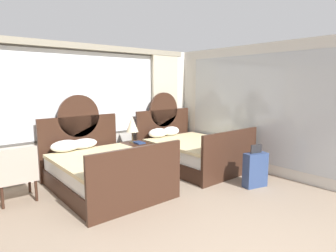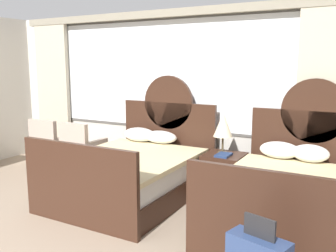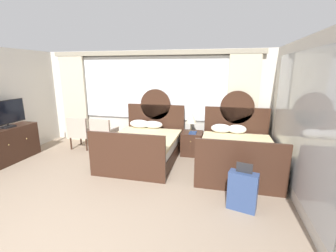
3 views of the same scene
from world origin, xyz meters
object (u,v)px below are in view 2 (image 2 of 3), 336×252
table_lamp_on_nightstand (223,125)px  armchair_by_window_centre (51,142)px  nightstand_between_beds (224,175)px  book_on_nightstand (224,155)px  bed_near_mirror (296,199)px  armchair_by_window_left (81,146)px  bed_near_window (133,172)px

table_lamp_on_nightstand → armchair_by_window_centre: size_ratio=0.64×
nightstand_between_beds → book_on_nightstand: 0.33m
table_lamp_on_nightstand → armchair_by_window_centre: 3.12m
bed_near_mirror → armchair_by_window_left: bearing=173.5°
book_on_nightstand → armchair_by_window_centre: (-3.13, -0.13, -0.12)m
bed_near_mirror → armchair_by_window_left: bed_near_mirror is taller
nightstand_between_beds → armchair_by_window_left: size_ratio=0.66×
book_on_nightstand → armchair_by_window_centre: 3.14m
nightstand_between_beds → bed_near_window: bearing=-149.9°
nightstand_between_beds → book_on_nightstand: book_on_nightstand is taller
nightstand_between_beds → armchair_by_window_centre: bearing=-175.6°
bed_near_window → armchair_by_window_centre: (-2.01, 0.39, 0.14)m
armchair_by_window_left → bed_near_mirror: bearing=-6.5°
armchair_by_window_centre → bed_near_mirror: bearing=-5.4°
table_lamp_on_nightstand → bed_near_mirror: bearing=-30.9°
bed_near_mirror → book_on_nightstand: (-1.06, 0.53, 0.26)m
bed_near_mirror → nightstand_between_beds: bed_near_mirror is taller
table_lamp_on_nightstand → armchair_by_window_centre: (-3.06, -0.28, -0.51)m
armchair_by_window_centre → armchair_by_window_left: bearing=0.0°
bed_near_mirror → armchair_by_window_centre: size_ratio=2.38×
bed_near_window → nightstand_between_beds: size_ratio=3.59×
table_lamp_on_nightstand → armchair_by_window_left: (-2.36, -0.28, -0.51)m
bed_near_mirror → armchair_by_window_left: size_ratio=2.38×
bed_near_window → book_on_nightstand: size_ratio=8.31×
bed_near_window → armchair_by_window_centre: bed_near_window is taller
book_on_nightstand → armchair_by_window_left: (-2.43, -0.13, -0.12)m
bed_near_mirror → armchair_by_window_left: 3.51m
bed_near_mirror → book_on_nightstand: bearing=153.3°
armchair_by_window_left → nightstand_between_beds: bearing=5.7°
nightstand_between_beds → armchair_by_window_left: armchair_by_window_left is taller
bed_near_window → nightstand_between_beds: bearing=30.1°
bed_near_mirror → nightstand_between_beds: (-1.09, 0.64, -0.06)m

